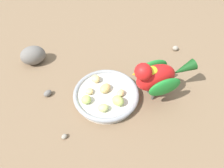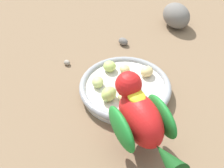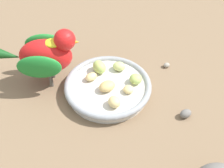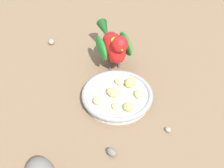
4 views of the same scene
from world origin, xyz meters
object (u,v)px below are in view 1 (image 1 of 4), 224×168
(apple_piece_5, at_px, (96,79))
(apple_piece_6, at_px, (103,108))
(parrot, at_px, (157,76))
(apple_piece_0, at_px, (105,88))
(apple_piece_4, at_px, (89,91))
(pebble_1, at_px, (48,93))
(feeding_bowl, at_px, (106,95))
(apple_piece_2, at_px, (118,101))
(apple_piece_3, at_px, (120,93))
(pebble_2, at_px, (175,48))
(apple_piece_1, at_px, (86,100))
(pebble_0, at_px, (64,136))
(rock_large, at_px, (33,55))

(apple_piece_5, height_order, apple_piece_6, apple_piece_5)
(parrot, bearing_deg, apple_piece_5, -31.46)
(apple_piece_0, xyz_separation_m, apple_piece_4, (0.02, -0.04, -0.00))
(apple_piece_0, height_order, pebble_1, apple_piece_0)
(feeding_bowl, relative_size, apple_piece_2, 5.48)
(apple_piece_0, distance_m, apple_piece_3, 0.05)
(apple_piece_3, bearing_deg, apple_piece_4, -79.88)
(apple_piece_4, bearing_deg, feeding_bowl, 101.72)
(apple_piece_4, relative_size, pebble_2, 1.09)
(apple_piece_6, relative_size, pebble_2, 1.38)
(feeding_bowl, distance_m, apple_piece_1, 0.07)
(feeding_bowl, xyz_separation_m, pebble_1, (0.04, -0.18, -0.01))
(parrot, xyz_separation_m, pebble_0, (0.21, -0.21, -0.08))
(apple_piece_1, bearing_deg, pebble_2, 144.60)
(parrot, xyz_separation_m, pebble_2, (-0.25, 0.06, -0.08))
(feeding_bowl, height_order, pebble_2, feeding_bowl)
(apple_piece_5, bearing_deg, apple_piece_0, 53.77)
(feeding_bowl, bearing_deg, apple_piece_4, -78.28)
(rock_large, distance_m, pebble_2, 0.54)
(parrot, relative_size, rock_large, 2.16)
(apple_piece_1, distance_m, apple_piece_3, 0.11)
(apple_piece_0, height_order, rock_large, rock_large)
(apple_piece_3, xyz_separation_m, pebble_0, (0.17, -0.12, -0.03))
(apple_piece_0, xyz_separation_m, parrot, (-0.04, 0.15, 0.05))
(rock_large, relative_size, pebble_2, 3.94)
(pebble_2, bearing_deg, apple_piece_0, -35.29)
(apple_piece_5, distance_m, rock_large, 0.26)
(apple_piece_5, relative_size, pebble_0, 1.83)
(parrot, bearing_deg, apple_piece_6, 5.66)
(parrot, distance_m, pebble_2, 0.27)
(apple_piece_4, distance_m, pebble_2, 0.40)
(feeding_bowl, bearing_deg, apple_piece_0, -151.27)
(apple_piece_5, bearing_deg, pebble_1, -59.91)
(apple_piece_0, relative_size, pebble_2, 1.77)
(rock_large, relative_size, pebble_0, 5.33)
(apple_piece_1, height_order, parrot, parrot)
(apple_piece_2, bearing_deg, apple_piece_5, -126.88)
(apple_piece_5, distance_m, pebble_2, 0.36)
(pebble_0, bearing_deg, apple_piece_2, 138.42)
(apple_piece_4, distance_m, apple_piece_6, 0.08)
(apple_piece_6, distance_m, pebble_1, 0.20)
(rock_large, bearing_deg, apple_piece_3, 76.11)
(apple_piece_6, xyz_separation_m, pebble_0, (0.10, -0.08, -0.03))
(apple_piece_5, xyz_separation_m, pebble_1, (0.08, -0.14, -0.02))
(apple_piece_3, height_order, apple_piece_4, apple_piece_3)
(parrot, height_order, pebble_0, parrot)
(pebble_0, xyz_separation_m, pebble_2, (-0.46, 0.27, 0.00))
(rock_large, height_order, pebble_0, rock_large)
(apple_piece_0, bearing_deg, apple_piece_3, 84.12)
(pebble_1, bearing_deg, apple_piece_0, 105.48)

